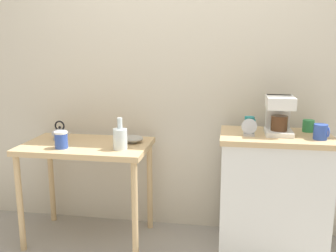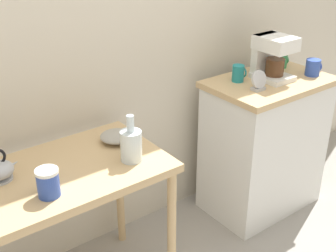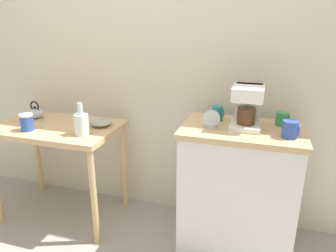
{
  "view_description": "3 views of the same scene",
  "coord_description": "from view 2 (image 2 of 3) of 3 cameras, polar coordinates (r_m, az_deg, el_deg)",
  "views": [
    {
      "loc": [
        0.38,
        -2.5,
        1.47
      ],
      "look_at": [
        -0.03,
        -0.01,
        0.93
      ],
      "focal_mm": 40.27,
      "sensor_mm": 36.0,
      "label": 1
    },
    {
      "loc": [
        -1.31,
        -1.58,
        1.82
      ],
      "look_at": [
        -0.07,
        0.06,
        0.81
      ],
      "focal_mm": 48.48,
      "sensor_mm": 36.0,
      "label": 2
    },
    {
      "loc": [
        0.8,
        -1.79,
        1.52
      ],
      "look_at": [
        0.23,
        0.05,
        0.86
      ],
      "focal_mm": 33.34,
      "sensor_mm": 36.0,
      "label": 3
    }
  ],
  "objects": [
    {
      "name": "ground_plane",
      "position": [
        2.74,
        2.02,
        -15.47
      ],
      "size": [
        8.0,
        8.0,
        0.0
      ],
      "primitive_type": "plane",
      "color": "gray"
    },
    {
      "name": "wooden_table",
      "position": [
        2.12,
        -12.89,
        -7.71
      ],
      "size": [
        0.93,
        0.57,
        0.76
      ],
      "color": "tan",
      "rests_on": "ground_plane"
    },
    {
      "name": "kitchen_counter",
      "position": [
        2.95,
        11.92,
        -2.32
      ],
      "size": [
        0.75,
        0.49,
        0.88
      ],
      "color": "white",
      "rests_on": "ground_plane"
    },
    {
      "name": "bowl_stoneware",
      "position": [
        2.25,
        -6.53,
        -1.31
      ],
      "size": [
        0.16,
        0.16,
        0.05
      ],
      "color": "#9E998C",
      "rests_on": "wooden_table"
    },
    {
      "name": "glass_carafe_vase",
      "position": [
        2.06,
        -4.66,
        -2.34
      ],
      "size": [
        0.1,
        0.1,
        0.22
      ],
      "color": "silver",
      "rests_on": "wooden_table"
    },
    {
      "name": "canister_enamel",
      "position": [
        1.88,
        -14.85,
        -6.91
      ],
      "size": [
        0.09,
        0.09,
        0.12
      ],
      "color": "#2D4CAD",
      "rests_on": "wooden_table"
    },
    {
      "name": "coffee_maker",
      "position": [
        2.76,
        12.9,
        8.64
      ],
      "size": [
        0.18,
        0.22,
        0.26
      ],
      "color": "white",
      "rests_on": "kitchen_counter"
    },
    {
      "name": "mug_dark_teal",
      "position": [
        2.7,
        8.85,
        6.57
      ],
      "size": [
        0.08,
        0.07,
        0.1
      ],
      "color": "teal",
      "rests_on": "kitchen_counter"
    },
    {
      "name": "mug_blue",
      "position": [
        2.91,
        17.77,
        7.03
      ],
      "size": [
        0.09,
        0.09,
        0.1
      ],
      "color": "#2D4CAD",
      "rests_on": "kitchen_counter"
    },
    {
      "name": "mug_tall_green",
      "position": [
        3.01,
        14.05,
        7.97
      ],
      "size": [
        0.08,
        0.08,
        0.08
      ],
      "color": "#338C4C",
      "rests_on": "kitchen_counter"
    },
    {
      "name": "table_clock",
      "position": [
        2.58,
        11.34,
        5.51
      ],
      "size": [
        0.1,
        0.05,
        0.12
      ],
      "color": "#B2B5BA",
      "rests_on": "kitchen_counter"
    }
  ]
}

